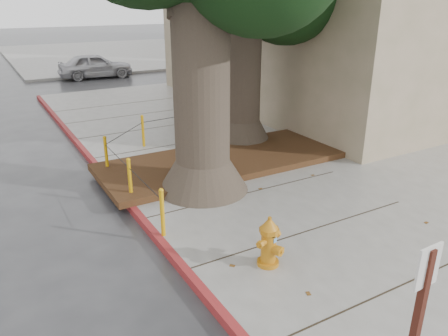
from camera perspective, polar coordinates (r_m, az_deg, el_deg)
name	(u,v)px	position (r m, az deg, el deg)	size (l,w,h in m)	color
ground	(286,245)	(8.18, 8.09, -9.91)	(140.00, 140.00, 0.00)	#28282B
sidewalk_main	(398,150)	(13.75, 21.74, 2.23)	(16.00, 26.00, 0.15)	slate
sidewalk_far	(116,53)	(37.17, -13.86, 14.32)	(16.00, 20.00, 0.15)	slate
curb_red	(135,212)	(9.27, -11.54, -5.66)	(0.14, 26.00, 0.16)	maroon
planter_bed	(223,161)	(11.47, -0.15, 0.98)	(6.40, 2.60, 0.16)	black
bollard_ring	(152,151)	(11.03, -9.40, 2.24)	(3.79, 5.39, 0.95)	#CE920B
fire_hydrant	(269,242)	(7.12, 5.90, -9.58)	(0.46, 0.45, 0.86)	#C07513
car_silver	(95,66)	(26.12, -16.46, 12.70)	(1.61, 4.01, 1.37)	#ADACB1
car_red	(251,60)	(27.85, 3.60, 13.85)	(1.31, 3.74, 1.23)	maroon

